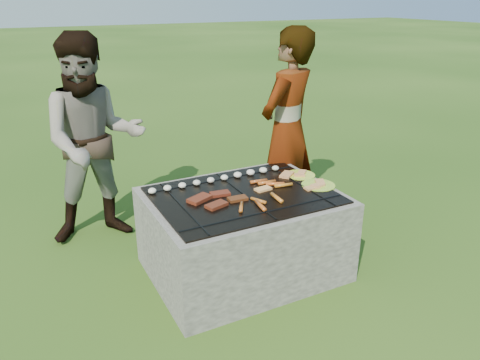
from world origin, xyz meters
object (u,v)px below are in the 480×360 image
object	(u,v)px
fire_pit	(243,236)
bystander	(94,141)
plate_near	(318,185)
cook	(287,130)
plate_far	(300,175)

from	to	relation	value
fire_pit	bystander	bearing A→B (deg)	127.81
bystander	plate_near	bearing A→B (deg)	-33.00
cook	plate_near	bearing A→B (deg)	50.24
cook	bystander	bearing A→B (deg)	-43.40
plate_near	cook	xyz separation A→B (m)	(0.15, 0.68, 0.23)
fire_pit	cook	xyz separation A→B (m)	(0.72, 0.57, 0.56)
plate_far	cook	bearing A→B (deg)	70.77
fire_pit	plate_far	distance (m)	0.66
plate_near	bystander	xyz separation A→B (m)	(-1.35, 1.12, 0.22)
plate_near	cook	world-z (taller)	cook
plate_far	plate_near	xyz separation A→B (m)	(0.00, -0.23, 0.00)
bystander	fire_pit	bearing A→B (deg)	-45.51
fire_pit	plate_near	size ratio (longest dim) A/B	4.93
plate_near	fire_pit	bearing A→B (deg)	169.57
plate_near	bystander	size ratio (longest dim) A/B	0.16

